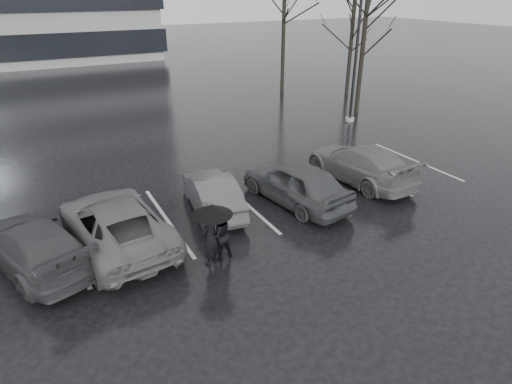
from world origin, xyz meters
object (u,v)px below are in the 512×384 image
object	(u,v)px
car_main	(296,183)
lamp_post	(357,44)
car_west_b	(115,222)
car_west_a	(212,193)
car_east	(360,163)
tree_east	(363,43)
pedestrian_left	(210,237)
tree_ne	(351,43)
pedestrian_right	(219,234)
tree_north	(284,29)
car_west_c	(33,245)

from	to	relation	value
car_main	lamp_post	size ratio (longest dim) A/B	0.49
car_west_b	lamp_post	world-z (taller)	lamp_post
car_west_a	car_east	xyz separation A→B (m)	(6.03, -0.39, 0.07)
car_main	car_west_a	distance (m)	2.93
car_east	lamp_post	bearing A→B (deg)	-131.20
car_west_a	tree_east	world-z (taller)	tree_east
pedestrian_left	car_west_b	bearing A→B (deg)	-79.60
car_main	tree_ne	bearing A→B (deg)	-143.81
pedestrian_right	car_main	bearing A→B (deg)	-160.18
car_west_b	tree_north	xyz separation A→B (m)	(14.90, 15.16, 3.54)
car_west_c	tree_north	bearing A→B (deg)	-157.80
car_west_a	tree_north	world-z (taller)	tree_north
pedestrian_left	lamp_post	xyz separation A→B (m)	(12.32, 9.12, 3.30)
car_west_b	pedestrian_left	world-z (taller)	pedestrian_left
car_west_a	tree_ne	bearing A→B (deg)	-134.80
car_west_b	car_west_c	size ratio (longest dim) A/B	1.13
car_main	car_west_b	size ratio (longest dim) A/B	0.86
car_east	tree_ne	bearing A→B (deg)	-131.33
car_west_b	lamp_post	xyz separation A→B (m)	(14.35, 6.88, 3.43)
car_west_c	car_east	xyz separation A→B (m)	(11.49, 0.34, 0.05)
car_main	pedestrian_left	world-z (taller)	pedestrian_left
pedestrian_right	tree_ne	size ratio (longest dim) A/B	0.21
car_west_a	car_east	bearing A→B (deg)	-175.79
car_main	pedestrian_right	size ratio (longest dim) A/B	2.93
pedestrian_right	lamp_post	distance (m)	15.35
car_west_a	car_east	size ratio (longest dim) A/B	0.80
car_west_b	car_west_c	bearing A→B (deg)	-3.98
car_west_a	tree_ne	distance (m)	19.20
pedestrian_right	tree_east	xyz separation A→B (m)	(13.54, 10.24, 3.25)
car_east	pedestrian_left	xyz separation A→B (m)	(-7.29, -2.50, 0.14)
car_main	car_west_c	distance (m)	8.27
pedestrian_left	lamp_post	distance (m)	15.68
car_west_a	pedestrian_left	world-z (taller)	pedestrian_left
pedestrian_left	tree_ne	world-z (taller)	tree_ne
car_west_c	tree_east	size ratio (longest dim) A/B	0.56
pedestrian_left	tree_east	distance (m)	17.62
tree_north	pedestrian_left	bearing A→B (deg)	-126.49
car_west_a	tree_ne	size ratio (longest dim) A/B	0.55
car_east	car_west_c	bearing A→B (deg)	-2.29
pedestrian_left	tree_ne	size ratio (longest dim) A/B	0.24
car_main	pedestrian_right	world-z (taller)	pedestrian_right
car_east	tree_east	distance (m)	10.79
lamp_post	tree_east	size ratio (longest dim) A/B	1.13
pedestrian_right	lamp_post	size ratio (longest dim) A/B	0.17
car_west_a	tree_ne	xyz separation A→B (m)	(15.10, 11.51, 2.86)
car_east	tree_ne	world-z (taller)	tree_ne
lamp_post	tree_north	distance (m)	8.30
car_west_a	tree_east	xyz separation A→B (m)	(12.60, 7.51, 3.36)
car_main	lamp_post	world-z (taller)	lamp_post
pedestrian_left	pedestrian_right	xyz separation A→B (m)	(0.32, 0.15, -0.09)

